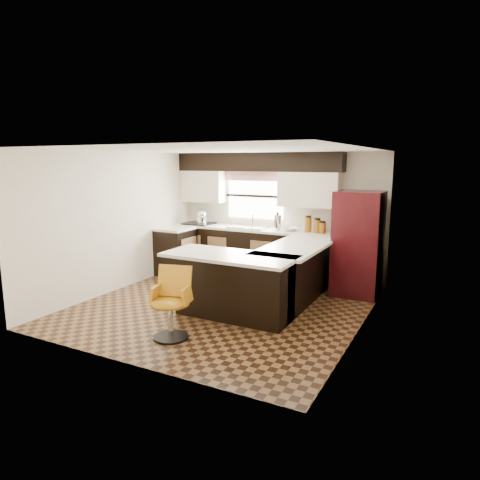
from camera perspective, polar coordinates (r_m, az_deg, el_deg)
The scene contains 30 objects.
floor at distance 6.79m, azimuth -2.20°, elevation -8.73°, with size 4.40×4.40×0.00m, color #49301A.
ceiling at distance 6.42m, azimuth -2.35°, elevation 11.95°, with size 4.40×4.40×0.00m, color silver.
wall_back at distance 8.46m, azimuth 5.14°, elevation 3.39°, with size 4.40×4.40×0.00m, color beige.
wall_front at distance 4.75m, azimuth -15.53°, elevation -2.45°, with size 4.40×4.40×0.00m, color beige.
wall_left at distance 7.75m, azimuth -15.90°, elevation 2.39°, with size 4.40×4.40×0.00m, color beige.
wall_right at distance 5.77m, azimuth 16.17°, elevation -0.25°, with size 4.40×4.40×0.00m, color beige.
base_cab_back at distance 8.50m, azimuth 1.48°, elevation -1.67°, with size 3.30×0.60×0.90m, color black.
base_cab_left at distance 8.63m, azimuth -8.52°, elevation -1.59°, with size 0.60×0.70×0.90m, color black.
counter_back at distance 8.41m, azimuth 1.49°, elevation 1.48°, with size 3.30×0.60×0.04m, color silver.
counter_left at distance 8.55m, azimuth -8.60°, elevation 1.51°, with size 0.60×0.70×0.04m, color silver.
soffit at distance 8.40m, azimuth 2.22°, elevation 10.35°, with size 3.40×0.35×0.36m, color black.
upper_cab_left at distance 9.00m, azimuth -4.89°, elevation 7.14°, with size 0.94×0.35×0.64m, color beige.
upper_cab_right at distance 8.02m, azimuth 9.25°, elevation 6.65°, with size 1.14×0.35×0.64m, color beige.
window_pane at distance 8.61m, azimuth 2.03°, elevation 5.89°, with size 1.20×0.02×0.90m, color white.
valance at distance 8.55m, azimuth 1.93°, elevation 8.48°, with size 1.30×0.06×0.18m, color #D19B93.
sink at distance 8.41m, azimuth 1.13°, elevation 1.74°, with size 0.75×0.45×0.03m, color #B2B2B7.
dishwasher at distance 7.86m, azimuth 7.13°, elevation -2.88°, with size 0.58×0.03×0.78m, color black.
cooktop at distance 8.97m, azimuth -5.47°, elevation 2.22°, with size 0.58×0.50×0.03m, color black.
peninsula_long at distance 6.84m, azimuth 6.99°, elevation -4.73°, with size 0.60×1.95×0.90m, color black.
peninsula_return at distance 6.19m, azimuth -0.80°, elevation -6.27°, with size 1.65×0.60×0.90m, color black.
counter_pen_long at distance 6.72m, azimuth 7.48°, elevation -0.88°, with size 0.84×1.95×0.04m, color silver.
counter_pen_return at distance 6.00m, azimuth -1.38°, elevation -2.14°, with size 1.89×0.84×0.04m, color silver.
refrigerator at distance 7.42m, azimuth 15.47°, elevation -0.47°, with size 0.75×0.72×1.75m, color #36090D.
bar_chair at distance 5.52m, azimuth -9.33°, elevation -8.41°, with size 0.49×0.49×0.92m, color #C68116, non-canonical shape.
kettle at distance 8.91m, azimuth -5.10°, elevation 3.24°, with size 0.22×0.22×0.30m, color silver, non-canonical shape.
percolator at distance 8.16m, azimuth 5.02°, elevation 2.39°, with size 0.15×0.15×0.30m, color silver.
mixing_bowl at distance 8.08m, azimuth 6.70°, elevation 1.45°, with size 0.27×0.27×0.07m, color white.
canister_large at distance 7.98m, azimuth 9.05°, elevation 2.03°, with size 0.13×0.13×0.28m, color brown.
canister_med at distance 7.93m, azimuth 10.24°, elevation 1.81°, with size 0.13×0.13×0.24m, color brown.
canister_small at distance 7.90m, azimuth 10.93°, elevation 1.59°, with size 0.13×0.13×0.19m, color brown.
Camera 1 is at (3.18, -5.57, 2.22)m, focal length 32.00 mm.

